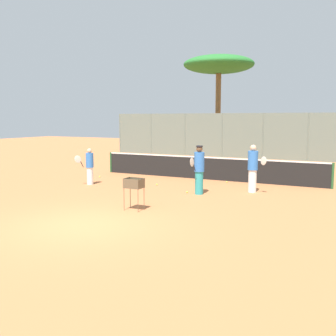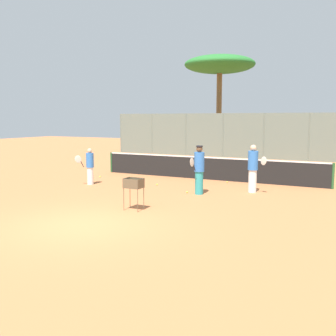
% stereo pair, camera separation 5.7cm
% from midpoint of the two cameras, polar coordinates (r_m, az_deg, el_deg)
% --- Properties ---
extents(ground_plane, '(80.00, 80.00, 0.00)m').
position_cam_midpoint_polar(ground_plane, '(10.92, -12.38, -8.09)').
color(ground_plane, '#C67242').
extents(tennis_net, '(11.05, 0.10, 1.07)m').
position_cam_midpoint_polar(tennis_net, '(18.48, 5.56, 0.04)').
color(tennis_net, '#26592D').
rests_on(tennis_net, ground_plane).
extents(back_fence, '(24.32, 0.08, 3.24)m').
position_cam_midpoint_polar(back_fence, '(28.53, 13.56, 4.52)').
color(back_fence, slate).
rests_on(back_fence, ground_plane).
extents(tree_3, '(6.10, 6.10, 8.26)m').
position_cam_midpoint_polar(tree_3, '(35.38, 7.33, 14.51)').
color(tree_3, brown).
rests_on(tree_3, ground_plane).
extents(player_white_outfit, '(0.56, 0.77, 1.57)m').
position_cam_midpoint_polar(player_white_outfit, '(17.31, -11.41, 0.30)').
color(player_white_outfit, white).
rests_on(player_white_outfit, ground_plane).
extents(player_red_cap, '(0.38, 0.94, 1.84)m').
position_cam_midpoint_polar(player_red_cap, '(14.79, 4.43, -0.17)').
color(player_red_cap, teal).
rests_on(player_red_cap, ground_plane).
extents(player_yellow_shirt, '(0.85, 0.59, 1.85)m').
position_cam_midpoint_polar(player_yellow_shirt, '(15.48, 12.11, -0.01)').
color(player_yellow_shirt, white).
rests_on(player_yellow_shirt, ground_plane).
extents(ball_cart, '(0.56, 0.41, 1.01)m').
position_cam_midpoint_polar(ball_cart, '(12.26, -5.17, -2.58)').
color(ball_cart, brown).
rests_on(ball_cart, ground_plane).
extents(tennis_ball_0, '(0.07, 0.07, 0.07)m').
position_cam_midpoint_polar(tennis_ball_0, '(15.16, 2.68, -3.51)').
color(tennis_ball_0, '#D1E54C').
rests_on(tennis_ball_0, ground_plane).
extents(tennis_ball_1, '(0.07, 0.07, 0.07)m').
position_cam_midpoint_polar(tennis_ball_1, '(17.75, 8.44, -2.01)').
color(tennis_ball_1, '#D1E54C').
rests_on(tennis_ball_1, ground_plane).
extents(tennis_ball_2, '(0.07, 0.07, 0.07)m').
position_cam_midpoint_polar(tennis_ball_2, '(16.87, -1.72, -2.41)').
color(tennis_ball_2, '#D1E54C').
rests_on(tennis_ball_2, ground_plane).
extents(tennis_ball_3, '(0.07, 0.07, 0.07)m').
position_cam_midpoint_polar(tennis_ball_3, '(19.42, -9.97, -1.25)').
color(tennis_ball_3, '#D1E54C').
rests_on(tennis_ball_3, ground_plane).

